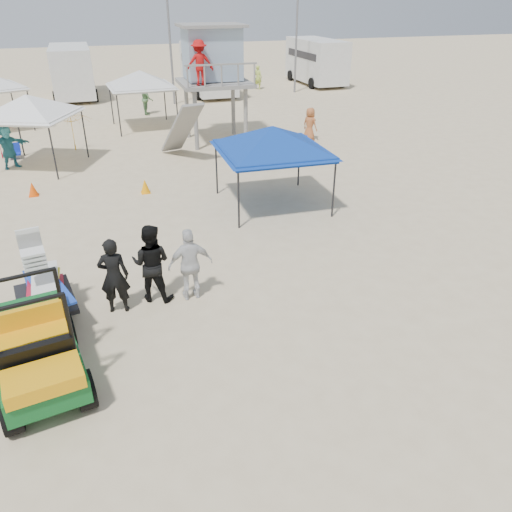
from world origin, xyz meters
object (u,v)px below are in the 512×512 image
object	(u,v)px
man_left	(114,276)
lifeguard_tower	(211,58)
utility_cart	(33,343)
surf_trailer	(42,286)
canopy_blue	(273,131)

from	to	relation	value
man_left	lifeguard_tower	world-z (taller)	lifeguard_tower
utility_cart	lifeguard_tower	size ratio (longest dim) A/B	0.56
surf_trailer	lifeguard_tower	world-z (taller)	lifeguard_tower
utility_cart	canopy_blue	distance (m)	9.98
lifeguard_tower	utility_cart	bearing A→B (deg)	-114.81
utility_cart	surf_trailer	world-z (taller)	utility_cart
man_left	canopy_blue	bearing A→B (deg)	-127.86
utility_cart	lifeguard_tower	bearing A→B (deg)	65.19
utility_cart	surf_trailer	xyz separation A→B (m)	(0.01, 2.34, -0.19)
utility_cart	lifeguard_tower	distance (m)	17.34
canopy_blue	surf_trailer	bearing A→B (deg)	-146.67
utility_cart	man_left	bearing A→B (deg)	53.22
surf_trailer	lifeguard_tower	xyz separation A→B (m)	(7.17, 13.20, 3.01)
utility_cart	canopy_blue	xyz separation A→B (m)	(7.00, 6.94, 1.57)
canopy_blue	utility_cart	bearing A→B (deg)	-135.26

